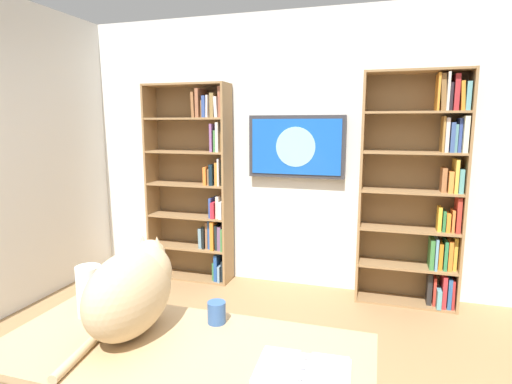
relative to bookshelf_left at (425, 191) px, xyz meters
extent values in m
cube|color=silver|center=(1.20, -0.17, 0.30)|extent=(4.52, 0.06, 2.70)
cube|color=#937047|center=(-0.31, 0.02, 0.00)|extent=(0.02, 0.28, 2.09)
cube|color=#937047|center=(0.55, 0.02, 0.00)|extent=(0.02, 0.28, 2.09)
cube|color=brown|center=(0.12, -0.11, 0.00)|extent=(0.88, 0.01, 2.09)
cube|color=#937047|center=(0.12, 0.02, -1.04)|extent=(0.84, 0.27, 0.02)
cube|color=#937047|center=(0.12, 0.02, -0.69)|extent=(0.84, 0.27, 0.02)
cube|color=#937047|center=(0.12, 0.02, -0.35)|extent=(0.84, 0.27, 0.02)
cube|color=#937047|center=(0.12, 0.02, 0.00)|extent=(0.84, 0.27, 0.02)
cube|color=#937047|center=(0.12, 0.02, 0.34)|extent=(0.84, 0.27, 0.02)
cube|color=#937047|center=(0.12, 0.02, 0.69)|extent=(0.84, 0.27, 0.02)
cube|color=#937047|center=(0.12, 0.02, 1.03)|extent=(0.84, 0.27, 0.02)
cube|color=red|center=(-0.28, 0.03, -0.90)|extent=(0.03, 0.20, 0.26)
cube|color=#2B5893|center=(-0.25, 0.02, -0.89)|extent=(0.03, 0.23, 0.27)
cube|color=#BA2D35|center=(-0.21, 0.03, -0.88)|extent=(0.03, 0.21, 0.29)
cube|color=#5D9EA9|center=(-0.17, 0.04, -0.94)|extent=(0.04, 0.24, 0.17)
cube|color=#C1372B|center=(-0.13, 0.02, -0.89)|extent=(0.02, 0.15, 0.26)
cube|color=#262423|center=(-0.09, 0.02, -0.88)|extent=(0.04, 0.13, 0.29)
cube|color=gold|center=(-0.28, 0.01, -0.53)|extent=(0.03, 0.15, 0.29)
cube|color=orange|center=(-0.24, 0.03, -0.55)|extent=(0.03, 0.19, 0.27)
cube|color=#2E804B|center=(-0.20, 0.02, -0.55)|extent=(0.03, 0.19, 0.26)
cube|color=orange|center=(-0.16, 0.02, -0.56)|extent=(0.03, 0.16, 0.24)
cube|color=#6396B4|center=(-0.12, 0.04, -0.54)|extent=(0.02, 0.21, 0.28)
cube|color=#3C7F3E|center=(-0.09, 0.02, -0.55)|extent=(0.04, 0.20, 0.27)
cube|color=#BC362B|center=(-0.27, 0.04, -0.18)|extent=(0.04, 0.18, 0.31)
cube|color=orange|center=(-0.24, 0.04, -0.24)|extent=(0.02, 0.16, 0.19)
cube|color=orange|center=(-0.20, 0.03, -0.26)|extent=(0.03, 0.17, 0.16)
cube|color=#2E7840|center=(-0.17, 0.02, -0.25)|extent=(0.03, 0.16, 0.18)
cube|color=gold|center=(-0.13, 0.04, -0.23)|extent=(0.03, 0.13, 0.21)
cube|color=#5DA4A2|center=(-0.27, 0.04, 0.11)|extent=(0.04, 0.16, 0.20)
cube|color=gold|center=(-0.23, 0.02, 0.15)|extent=(0.03, 0.22, 0.29)
cube|color=orange|center=(-0.19, 0.03, 0.10)|extent=(0.04, 0.17, 0.18)
cube|color=#9F653A|center=(-0.14, 0.01, 0.11)|extent=(0.04, 0.15, 0.21)
cube|color=beige|center=(-0.27, 0.04, 0.50)|extent=(0.04, 0.23, 0.30)
cube|color=#364B97|center=(-0.24, 0.01, 0.49)|extent=(0.02, 0.17, 0.28)
cube|color=#5B989D|center=(-0.21, 0.03, 0.47)|extent=(0.02, 0.15, 0.23)
cube|color=#38538F|center=(-0.18, 0.01, 0.48)|extent=(0.03, 0.24, 0.25)
cube|color=beige|center=(-0.14, 0.01, 0.50)|extent=(0.03, 0.19, 0.29)
cube|color=#A17436|center=(-0.11, 0.02, 0.50)|extent=(0.02, 0.19, 0.30)
cube|color=#61A3AA|center=(-0.27, 0.03, 0.81)|extent=(0.04, 0.19, 0.23)
cube|color=orange|center=(-0.23, 0.01, 0.81)|extent=(0.04, 0.22, 0.24)
cube|color=#AB2A2F|center=(-0.19, 0.01, 0.84)|extent=(0.04, 0.20, 0.30)
cube|color=#2A222A|center=(-0.15, 0.03, 0.81)|extent=(0.03, 0.14, 0.23)
cube|color=beige|center=(-0.12, 0.03, 0.85)|extent=(0.02, 0.23, 0.31)
cube|color=olive|center=(-0.09, 0.02, 0.85)|extent=(0.05, 0.18, 0.30)
cube|color=orange|center=(-0.05, 0.02, 0.85)|extent=(0.02, 0.23, 0.31)
cube|color=#937047|center=(1.85, 0.02, -0.03)|extent=(0.02, 0.28, 2.03)
cube|color=#937047|center=(2.71, 0.02, -0.03)|extent=(0.02, 0.28, 2.03)
cube|color=brown|center=(2.28, -0.11, -0.03)|extent=(0.88, 0.01, 2.03)
cube|color=#937047|center=(2.28, 0.02, -1.04)|extent=(0.84, 0.27, 0.02)
cube|color=#937047|center=(2.28, 0.02, -0.70)|extent=(0.84, 0.27, 0.02)
cube|color=#937047|center=(2.28, 0.02, -0.36)|extent=(0.84, 0.27, 0.02)
cube|color=#937047|center=(2.28, 0.02, -0.03)|extent=(0.84, 0.27, 0.02)
cube|color=#937047|center=(2.28, 0.02, 0.31)|extent=(0.84, 0.27, 0.02)
cube|color=#937047|center=(2.28, 0.02, 0.64)|extent=(0.84, 0.27, 0.02)
cube|color=#937047|center=(2.28, 0.02, 0.98)|extent=(0.84, 0.27, 0.02)
cube|color=black|center=(1.89, 0.03, -0.92)|extent=(0.03, 0.16, 0.22)
cube|color=#6E92B0|center=(1.92, 0.03, -0.94)|extent=(0.02, 0.22, 0.17)
cube|color=#224C98|center=(1.96, 0.01, -0.89)|extent=(0.04, 0.21, 0.28)
cube|color=#33713F|center=(2.00, 0.03, -0.93)|extent=(0.02, 0.14, 0.19)
cube|color=#428346|center=(1.88, 0.03, -0.58)|extent=(0.02, 0.23, 0.23)
cube|color=slate|center=(1.91, 0.03, -0.57)|extent=(0.04, 0.18, 0.25)
cube|color=#1D2829|center=(1.95, 0.03, -0.56)|extent=(0.03, 0.18, 0.26)
cube|color=orange|center=(1.99, 0.02, -0.54)|extent=(0.04, 0.24, 0.30)
cube|color=#2C5198|center=(2.03, 0.03, -0.54)|extent=(0.03, 0.13, 0.29)
cube|color=#9D6A47|center=(2.07, 0.02, -0.55)|extent=(0.02, 0.13, 0.28)
cube|color=black|center=(2.10, 0.03, -0.58)|extent=(0.02, 0.17, 0.22)
cube|color=#6A8EA0|center=(2.14, 0.04, -0.59)|extent=(0.04, 0.13, 0.21)
cube|color=silver|center=(1.89, 0.04, -0.27)|extent=(0.03, 0.22, 0.18)
cube|color=beige|center=(1.93, 0.02, -0.24)|extent=(0.03, 0.20, 0.22)
cube|color=red|center=(1.97, 0.04, -0.27)|extent=(0.04, 0.22, 0.16)
cube|color=#2F4B9C|center=(2.01, 0.02, -0.25)|extent=(0.03, 0.20, 0.20)
cube|color=black|center=(1.88, 0.03, 0.11)|extent=(0.02, 0.14, 0.26)
cube|color=silver|center=(1.91, 0.04, 0.12)|extent=(0.02, 0.21, 0.27)
cube|color=orange|center=(1.94, 0.03, 0.10)|extent=(0.04, 0.14, 0.23)
cube|color=#11232F|center=(1.99, 0.03, 0.08)|extent=(0.04, 0.20, 0.21)
cube|color=olive|center=(2.02, 0.02, 0.06)|extent=(0.02, 0.19, 0.16)
cube|color=orange|center=(2.06, 0.04, 0.07)|extent=(0.03, 0.19, 0.18)
cube|color=olive|center=(1.89, 0.01, 0.41)|extent=(0.02, 0.16, 0.19)
cube|color=silver|center=(1.91, 0.04, 0.46)|extent=(0.03, 0.22, 0.29)
cube|color=#438243|center=(1.95, 0.04, 0.42)|extent=(0.02, 0.17, 0.21)
cube|color=#855390|center=(1.98, 0.04, 0.45)|extent=(0.02, 0.20, 0.27)
cube|color=#A56045|center=(1.89, 0.01, 0.80)|extent=(0.04, 0.20, 0.30)
cube|color=silver|center=(1.93, 0.04, 0.75)|extent=(0.04, 0.20, 0.20)
cube|color=olive|center=(1.97, 0.02, 0.77)|extent=(0.04, 0.20, 0.23)
cube|color=silver|center=(2.01, 0.04, 0.76)|extent=(0.02, 0.23, 0.21)
cube|color=#324B90|center=(2.05, 0.04, 0.75)|extent=(0.04, 0.22, 0.21)
cube|color=#9E6835|center=(2.09, 0.03, 0.73)|extent=(0.03, 0.14, 0.17)
cube|color=#9B5F41|center=(2.12, 0.02, 0.79)|extent=(0.03, 0.23, 0.28)
cube|color=#925F38|center=(2.17, 0.04, 0.77)|extent=(0.03, 0.20, 0.25)
cube|color=#333338|center=(1.18, -0.09, 0.37)|extent=(0.94, 0.06, 0.60)
cube|color=blue|center=(1.18, -0.05, 0.37)|extent=(0.87, 0.01, 0.53)
cylinder|color=#8CCCEA|center=(1.18, -0.05, 0.37)|extent=(0.38, 0.00, 0.38)
cube|color=tan|center=(1.11, 2.52, -0.29)|extent=(1.48, 0.67, 0.03)
cube|color=tan|center=(1.81, 2.23, -0.68)|extent=(0.06, 0.06, 0.74)
ellipsoid|color=#D1B284|center=(1.35, 2.48, -0.10)|extent=(0.28, 0.48, 0.35)
ellipsoid|color=#D1B284|center=(1.35, 2.37, -0.06)|extent=(0.23, 0.27, 0.26)
sphere|color=#D1B284|center=(1.35, 2.31, 0.02)|extent=(0.13, 0.13, 0.13)
cone|color=#D1B284|center=(1.31, 2.31, 0.06)|extent=(0.06, 0.06, 0.07)
cone|color=#D1B284|center=(1.39, 2.31, 0.06)|extent=(0.06, 0.06, 0.07)
cone|color=beige|center=(1.31, 2.32, 0.06)|extent=(0.03, 0.03, 0.05)
cone|color=beige|center=(1.39, 2.32, 0.06)|extent=(0.03, 0.03, 0.05)
cylinder|color=#D1B284|center=(1.43, 2.69, -0.26)|extent=(0.09, 0.34, 0.04)
cube|color=white|center=(0.53, 2.53, -0.27)|extent=(0.16, 0.23, 0.01)
cube|color=white|center=(0.71, 2.54, -0.27)|extent=(0.16, 0.23, 0.01)
cube|color=white|center=(0.62, 2.54, -0.27)|extent=(0.04, 0.22, 0.01)
cube|color=white|center=(0.53, 2.53, -0.26)|extent=(0.15, 0.21, 0.01)
cube|color=white|center=(0.71, 2.54, -0.26)|extent=(0.15, 0.21, 0.01)
cylinder|color=silver|center=(0.62, 2.60, -0.26)|extent=(0.02, 0.02, 0.01)
cylinder|color=silver|center=(0.62, 2.54, -0.26)|extent=(0.02, 0.02, 0.01)
cylinder|color=silver|center=(0.62, 2.47, -0.26)|extent=(0.02, 0.02, 0.01)
cylinder|color=white|center=(1.63, 2.39, -0.16)|extent=(0.11, 0.11, 0.23)
cylinder|color=#335999|center=(1.05, 2.29, -0.23)|extent=(0.08, 0.08, 0.10)
camera|label=1|loc=(0.39, 3.85, 0.59)|focal=28.76mm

